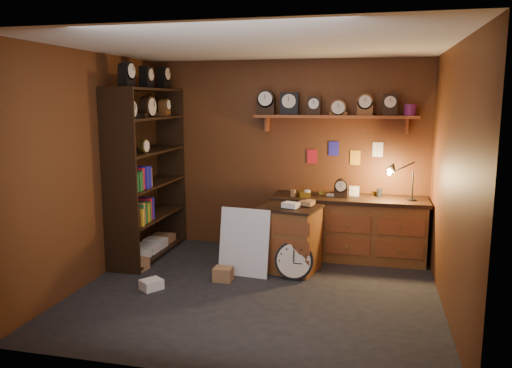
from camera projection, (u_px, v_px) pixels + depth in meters
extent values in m
plane|color=black|center=(257.00, 291.00, 5.66)|extent=(4.00, 4.00, 0.00)
cube|color=#582E14|center=(285.00, 156.00, 7.16)|extent=(4.00, 0.02, 2.70)
cube|color=#582E14|center=(202.00, 208.00, 3.70)|extent=(4.00, 0.02, 2.70)
cube|color=#582E14|center=(92.00, 168.00, 5.88)|extent=(0.02, 3.60, 2.70)
cube|color=#582E14|center=(451.00, 180.00, 4.98)|extent=(0.02, 3.60, 2.70)
cube|color=beige|center=(257.00, 46.00, 5.20)|extent=(4.00, 3.60, 0.02)
cube|color=brown|center=(335.00, 117.00, 6.76)|extent=(2.20, 0.30, 0.04)
cube|color=brown|center=(267.00, 124.00, 7.06)|extent=(0.04, 0.16, 0.20)
cube|color=brown|center=(407.00, 126.00, 6.63)|extent=(0.04, 0.16, 0.20)
cylinder|color=#B21419|center=(410.00, 110.00, 6.52)|extent=(0.16, 0.16, 0.15)
cube|color=#A71421|center=(295.00, 156.00, 7.11)|extent=(0.14, 0.01, 0.20)
cube|color=#201B99|center=(317.00, 148.00, 7.02)|extent=(0.14, 0.01, 0.20)
cube|color=orange|center=(338.00, 157.00, 6.98)|extent=(0.14, 0.01, 0.20)
cube|color=silver|center=(360.00, 149.00, 6.89)|extent=(0.14, 0.01, 0.20)
cube|color=black|center=(133.00, 173.00, 6.85)|extent=(0.03, 1.60, 2.30)
cube|color=black|center=(120.00, 183.00, 6.05)|extent=(0.45, 0.03, 2.30)
cube|color=black|center=(170.00, 166.00, 7.55)|extent=(0.45, 0.03, 2.30)
cube|color=black|center=(151.00, 251.00, 6.99)|extent=(0.43, 1.54, 0.03)
cube|color=black|center=(150.00, 216.00, 6.90)|extent=(0.43, 1.54, 0.03)
cube|color=black|center=(148.00, 184.00, 6.83)|extent=(0.43, 1.54, 0.03)
cube|color=black|center=(147.00, 152.00, 6.75)|extent=(0.43, 1.54, 0.03)
cube|color=black|center=(146.00, 118.00, 6.68)|extent=(0.43, 1.54, 0.03)
cube|color=black|center=(145.00, 89.00, 6.61)|extent=(0.43, 1.54, 0.03)
cube|color=brown|center=(348.00, 229.00, 6.80)|extent=(2.01, 0.60, 0.80)
cube|color=black|center=(349.00, 199.00, 6.73)|extent=(2.07, 0.66, 0.05)
cube|color=brown|center=(347.00, 235.00, 6.51)|extent=(1.93, 0.02, 0.52)
cylinder|color=black|center=(412.00, 200.00, 6.49)|extent=(0.12, 0.12, 0.02)
cylinder|color=black|center=(413.00, 185.00, 6.46)|extent=(0.02, 0.02, 0.38)
cylinder|color=black|center=(404.00, 167.00, 6.42)|extent=(0.27, 0.09, 0.14)
cone|color=black|center=(393.00, 170.00, 6.43)|extent=(0.18, 0.14, 0.18)
cube|color=brown|center=(289.00, 239.00, 6.32)|extent=(0.79, 0.70, 0.80)
cube|color=black|center=(290.00, 208.00, 6.25)|extent=(0.84, 0.75, 0.03)
cube|color=brown|center=(285.00, 246.00, 6.04)|extent=(0.61, 0.15, 0.68)
cylinder|color=black|center=(294.00, 261.00, 6.02)|extent=(0.47, 0.16, 0.47)
cylinder|color=beige|center=(294.00, 261.00, 5.99)|extent=(0.41, 0.09, 0.40)
cube|color=black|center=(294.00, 256.00, 5.97)|extent=(0.01, 0.04, 0.15)
cube|color=black|center=(298.00, 264.00, 5.97)|extent=(0.10, 0.01, 0.01)
cube|color=silver|center=(244.00, 274.00, 6.21)|extent=(0.65, 0.24, 0.84)
cube|color=silver|center=(278.00, 239.00, 6.75)|extent=(0.69, 0.69, 0.57)
cube|color=black|center=(274.00, 245.00, 6.48)|extent=(0.45, 0.17, 0.45)
cube|color=#9C6C44|center=(138.00, 264.00, 6.37)|extent=(0.27, 0.24, 0.15)
cube|color=white|center=(151.00, 284.00, 5.71)|extent=(0.29, 0.30, 0.11)
cube|color=#9C6C44|center=(223.00, 274.00, 5.97)|extent=(0.22, 0.18, 0.16)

